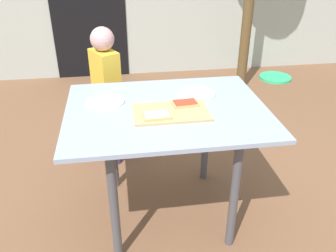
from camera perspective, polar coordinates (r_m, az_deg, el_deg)
The scene contains 9 objects.
ground_plane at distance 2.49m, azimuth -0.19°, elevation -13.45°, with size 16.00×16.00×0.00m, color brown.
dining_table at distance 2.10m, azimuth -0.22°, elevation 0.33°, with size 1.16×0.89×0.78m.
cutting_board at distance 1.99m, azimuth 0.50°, elevation 2.24°, with size 0.42×0.27×0.01m, color tan.
pizza_slice_far_right at distance 2.06m, azimuth 2.77°, elevation 3.66°, with size 0.15×0.11×0.02m.
pizza_slice_near_left at distance 1.92m, azimuth -1.81°, elevation 1.68°, with size 0.15×0.10×0.02m.
plate_white_left at distance 2.15m, azimuth -10.09°, elevation 3.85°, with size 0.23×0.23×0.01m, color silver.
plate_white_right at distance 2.23m, azimuth 4.57°, elevation 5.17°, with size 0.23×0.23×0.01m, color white.
child_left at distance 2.74m, azimuth -9.83°, elevation 5.93°, with size 0.23×0.28×1.09m.
garden_hose_coil at distance 4.83m, azimuth 16.84°, elevation 7.47°, with size 0.40×0.40×0.03m, color #31C57B.
Camera 1 is at (-0.27, -1.82, 1.68)m, focal length 37.95 mm.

